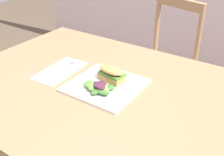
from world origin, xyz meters
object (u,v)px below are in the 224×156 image
Objects in this scene: plate_lunch at (106,86)px; fork_on_napkin at (63,68)px; sandwich_half_front at (111,74)px; chair_wooden_far at (160,65)px; dining_table at (122,120)px.

plate_lunch is 0.23m from fork_on_napkin.
sandwich_half_front is at bearing 6.76° from fork_on_napkin.
chair_wooden_far is at bearing 99.45° from plate_lunch.
plate_lunch is 1.40× the size of fork_on_napkin.
chair_wooden_far is 7.77× the size of sandwich_half_front.
fork_on_napkin is (-0.23, 0.01, 0.00)m from plate_lunch.
dining_table is 1.59× the size of chair_wooden_far.
plate_lunch reaches higher than dining_table.
chair_wooden_far is 0.89m from plate_lunch.
dining_table is at bearing -4.06° from fork_on_napkin.
sandwich_half_front is at bearing 149.68° from dining_table.
chair_wooden_far reaches higher than dining_table.
plate_lunch is 2.31× the size of sandwich_half_front.
fork_on_napkin is (-0.10, -0.81, 0.30)m from chair_wooden_far.
sandwich_half_front is (0.13, -0.79, 0.33)m from chair_wooden_far.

